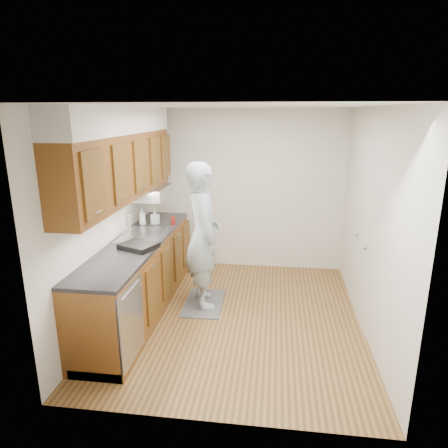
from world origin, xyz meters
The scene contains 14 objects.
floor centered at (0.00, 0.00, 0.00)m, with size 3.50×3.50×0.00m, color olive.
ceiling centered at (0.00, 0.00, 2.50)m, with size 3.50×3.50×0.00m, color white.
wall_left centered at (-1.50, 0.00, 1.25)m, with size 0.02×3.50×2.50m, color silver.
wall_right centered at (1.50, 0.00, 1.25)m, with size 0.02×3.50×2.50m, color silver.
wall_back centered at (0.00, 1.75, 1.25)m, with size 3.00×0.02×2.50m, color silver.
counter centered at (-1.20, 0.00, 0.49)m, with size 0.64×2.80×1.30m.
upper_cabinets centered at (-1.33, 0.05, 1.95)m, with size 0.47×2.80×1.21m.
closet_door centered at (1.49, 0.30, 1.02)m, with size 0.02×1.22×2.05m, color white.
floor_mat centered at (-0.45, 0.30, 0.01)m, with size 0.49×0.83×0.02m, color slate.
person centered at (-0.45, 0.30, 1.07)m, with size 0.74×0.49×2.10m, color #99AFBA.
soap_bottle_a centered at (-1.36, 0.68, 1.06)m, with size 0.09×0.09×0.24m, color silver.
soap_bottle_b centered at (-1.20, 0.75, 1.04)m, with size 0.09×0.09×0.20m, color silver.
soda_can centered at (-0.95, 0.75, 1.00)m, with size 0.06×0.06×0.11m, color maroon.
dish_rack centered at (-1.08, -0.27, 0.97)m, with size 0.38×0.32×0.06m, color black.
Camera 1 is at (0.43, -4.41, 2.44)m, focal length 32.00 mm.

